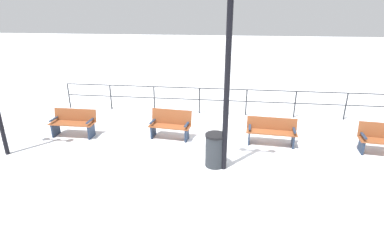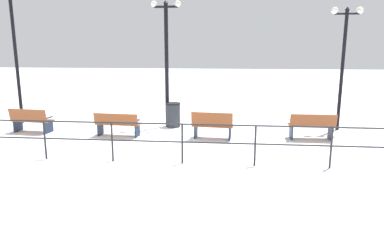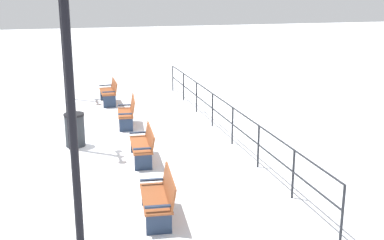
# 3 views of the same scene
# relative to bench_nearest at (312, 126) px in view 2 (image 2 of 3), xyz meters

# --- Properties ---
(ground_plane) EXTENTS (80.00, 80.00, 0.00)m
(ground_plane) POSITION_rel_bench_nearest_xyz_m (-0.02, 4.89, -0.47)
(ground_plane) COLOR white
(ground_plane) RESTS_ON ground
(bench_nearest) EXTENTS (0.57, 1.48, 0.89)m
(bench_nearest) POSITION_rel_bench_nearest_xyz_m (0.00, 0.00, 0.00)
(bench_nearest) COLOR brown
(bench_nearest) RESTS_ON ground
(bench_second) EXTENTS (0.67, 1.41, 0.94)m
(bench_second) POSITION_rel_bench_nearest_xyz_m (-0.25, 3.27, 0.00)
(bench_second) COLOR brown
(bench_second) RESTS_ON ground
(bench_third) EXTENTS (0.64, 1.58, 0.83)m
(bench_third) POSITION_rel_bench_nearest_xyz_m (-0.20, 6.53, -0.03)
(bench_third) COLOR brown
(bench_third) RESTS_ON ground
(bench_fourth) EXTENTS (0.72, 1.50, 0.89)m
(bench_fourth) POSITION_rel_bench_nearest_xyz_m (0.03, 9.79, -0.02)
(bench_fourth) COLOR brown
(bench_fourth) RESTS_ON ground
(lamppost_near) EXTENTS (0.24, 1.08, 4.41)m
(lamppost_near) POSITION_rel_bench_nearest_xyz_m (1.58, -1.31, 2.45)
(lamppost_near) COLOR black
(lamppost_near) RESTS_ON ground
(lamppost_middle) EXTENTS (0.23, 1.11, 4.71)m
(lamppost_middle) POSITION_rel_bench_nearest_xyz_m (1.58, 5.10, 2.44)
(lamppost_middle) COLOR black
(lamppost_middle) RESTS_ON ground
(lamppost_far) EXTENTS (0.27, 0.88, 5.17)m
(lamppost_far) POSITION_rel_bench_nearest_xyz_m (1.58, 11.11, 2.95)
(lamppost_far) COLOR black
(lamppost_far) RESTS_ON ground
(waterfront_railing) EXTENTS (0.05, 13.25, 1.08)m
(waterfront_railing) POSITION_rel_bench_nearest_xyz_m (-2.85, 4.89, 0.26)
(waterfront_railing) COLOR #26282D
(waterfront_railing) RESTS_ON ground
(trash_bin) EXTENTS (0.56, 0.56, 0.94)m
(trash_bin) POSITION_rel_bench_nearest_xyz_m (1.45, 4.85, 0.00)
(trash_bin) COLOR #2D3338
(trash_bin) RESTS_ON ground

